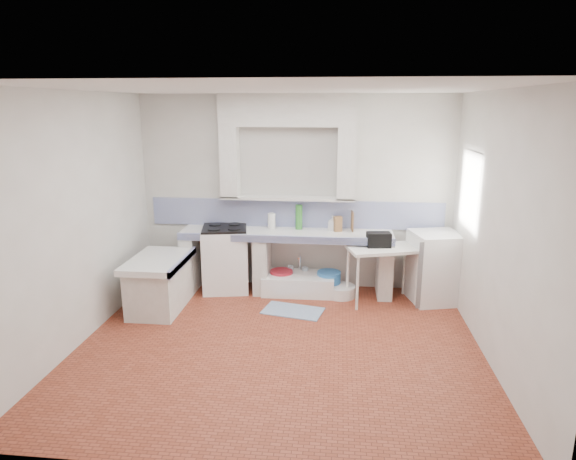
# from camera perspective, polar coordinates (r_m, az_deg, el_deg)

# --- Properties ---
(floor) EXTENTS (4.50, 4.50, 0.00)m
(floor) POSITION_cam_1_polar(r_m,az_deg,el_deg) (5.73, -1.08, -13.23)
(floor) COLOR brown
(floor) RESTS_ON ground
(ceiling) EXTENTS (4.50, 4.50, 0.00)m
(ceiling) POSITION_cam_1_polar(r_m,az_deg,el_deg) (5.09, -1.23, 16.02)
(ceiling) COLOR silver
(ceiling) RESTS_ON ground
(wall_back) EXTENTS (4.50, 0.00, 4.50)m
(wall_back) POSITION_cam_1_polar(r_m,az_deg,el_deg) (7.18, 0.84, 4.27)
(wall_back) COLOR silver
(wall_back) RESTS_ON ground
(wall_front) EXTENTS (4.50, 0.00, 4.50)m
(wall_front) POSITION_cam_1_polar(r_m,az_deg,el_deg) (3.35, -5.44, -7.58)
(wall_front) COLOR silver
(wall_front) RESTS_ON ground
(wall_left) EXTENTS (0.00, 4.50, 4.50)m
(wall_left) POSITION_cam_1_polar(r_m,az_deg,el_deg) (5.94, -23.22, 1.01)
(wall_left) COLOR silver
(wall_left) RESTS_ON ground
(wall_right) EXTENTS (0.00, 4.50, 4.50)m
(wall_right) POSITION_cam_1_polar(r_m,az_deg,el_deg) (5.44, 23.09, -0.12)
(wall_right) COLOR silver
(wall_right) RESTS_ON ground
(alcove_mass) EXTENTS (1.90, 0.25, 0.45)m
(alcove_mass) POSITION_cam_1_polar(r_m,az_deg,el_deg) (6.96, -0.07, 13.69)
(alcove_mass) COLOR silver
(alcove_mass) RESTS_ON ground
(window_frame) EXTENTS (0.35, 0.86, 1.06)m
(window_frame) POSITION_cam_1_polar(r_m,az_deg,el_deg) (6.58, 21.77, 4.11)
(window_frame) COLOR #382212
(window_frame) RESTS_ON ground
(lace_valance) EXTENTS (0.01, 0.84, 0.24)m
(lace_valance) POSITION_cam_1_polar(r_m,az_deg,el_deg) (6.49, 20.83, 7.47)
(lace_valance) COLOR white
(lace_valance) RESTS_ON ground
(counter_slab) EXTENTS (3.00, 0.60, 0.08)m
(counter_slab) POSITION_cam_1_polar(r_m,az_deg,el_deg) (7.01, -0.21, -0.48)
(counter_slab) COLOR white
(counter_slab) RESTS_ON ground
(counter_lip) EXTENTS (3.00, 0.04, 0.10)m
(counter_lip) POSITION_cam_1_polar(r_m,az_deg,el_deg) (6.74, -0.47, -1.08)
(counter_lip) COLOR navy
(counter_lip) RESTS_ON ground
(counter_pier_left) EXTENTS (0.20, 0.55, 0.82)m
(counter_pier_left) POSITION_cam_1_polar(r_m,az_deg,el_deg) (7.42, -11.05, -3.55)
(counter_pier_left) COLOR silver
(counter_pier_left) RESTS_ON ground
(counter_pier_mid) EXTENTS (0.20, 0.55, 0.82)m
(counter_pier_mid) POSITION_cam_1_polar(r_m,az_deg,el_deg) (7.18, -2.99, -3.88)
(counter_pier_mid) COLOR silver
(counter_pier_mid) RESTS_ON ground
(counter_pier_right) EXTENTS (0.20, 0.55, 0.82)m
(counter_pier_right) POSITION_cam_1_polar(r_m,az_deg,el_deg) (7.13, 11.07, -4.27)
(counter_pier_right) COLOR silver
(counter_pier_right) RESTS_ON ground
(peninsula_top) EXTENTS (0.70, 1.10, 0.08)m
(peninsula_top) POSITION_cam_1_polar(r_m,az_deg,el_deg) (6.69, -14.77, -3.49)
(peninsula_top) COLOR white
(peninsula_top) RESTS_ON ground
(peninsula_base) EXTENTS (0.60, 1.00, 0.62)m
(peninsula_base) POSITION_cam_1_polar(r_m,az_deg,el_deg) (6.80, -14.58, -6.31)
(peninsula_base) COLOR silver
(peninsula_base) RESTS_ON ground
(peninsula_lip) EXTENTS (0.04, 1.10, 0.10)m
(peninsula_lip) POSITION_cam_1_polar(r_m,az_deg,el_deg) (6.58, -12.07, -3.62)
(peninsula_lip) COLOR navy
(peninsula_lip) RESTS_ON ground
(backsplash) EXTENTS (4.27, 0.03, 0.40)m
(backsplash) POSITION_cam_1_polar(r_m,az_deg,el_deg) (7.22, 0.82, 1.91)
(backsplash) COLOR navy
(backsplash) RESTS_ON ground
(stove) EXTENTS (0.75, 0.73, 0.91)m
(stove) POSITION_cam_1_polar(r_m,az_deg,el_deg) (7.26, -7.23, -3.40)
(stove) COLOR white
(stove) RESTS_ON ground
(sink) EXTENTS (1.03, 0.56, 0.25)m
(sink) POSITION_cam_1_polar(r_m,az_deg,el_deg) (7.19, 1.21, -6.29)
(sink) COLOR white
(sink) RESTS_ON ground
(side_table) EXTENTS (1.05, 0.77, 0.04)m
(side_table) POSITION_cam_1_polar(r_m,az_deg,el_deg) (6.89, 10.78, -5.09)
(side_table) COLOR white
(side_table) RESTS_ON ground
(fridge) EXTENTS (0.76, 0.76, 0.97)m
(fridge) POSITION_cam_1_polar(r_m,az_deg,el_deg) (7.07, 16.60, -4.14)
(fridge) COLOR white
(fridge) RESTS_ON ground
(bucket_red) EXTENTS (0.41, 0.41, 0.31)m
(bucket_red) POSITION_cam_1_polar(r_m,az_deg,el_deg) (7.23, -0.76, -5.88)
(bucket_red) COLOR #B61C2C
(bucket_red) RESTS_ON ground
(bucket_orange) EXTENTS (0.33, 0.33, 0.24)m
(bucket_orange) POSITION_cam_1_polar(r_m,az_deg,el_deg) (7.20, 0.95, -6.29)
(bucket_orange) COLOR #ED4D30
(bucket_orange) RESTS_ON ground
(bucket_blue) EXTENTS (0.41, 0.41, 0.32)m
(bucket_blue) POSITION_cam_1_polar(r_m,az_deg,el_deg) (7.18, 4.73, -6.05)
(bucket_blue) COLOR #2F77C5
(bucket_blue) RESTS_ON ground
(basin_white) EXTENTS (0.49, 0.49, 0.16)m
(basin_white) POSITION_cam_1_polar(r_m,az_deg,el_deg) (7.09, 6.12, -7.03)
(basin_white) COLOR white
(basin_white) RESTS_ON ground
(water_bottle_a) EXTENTS (0.11, 0.11, 0.34)m
(water_bottle_a) POSITION_cam_1_polar(r_m,az_deg,el_deg) (7.35, 0.29, -5.42)
(water_bottle_a) COLOR silver
(water_bottle_a) RESTS_ON ground
(water_bottle_b) EXTENTS (0.10, 0.10, 0.33)m
(water_bottle_b) POSITION_cam_1_polar(r_m,az_deg,el_deg) (7.34, 1.99, -5.52)
(water_bottle_b) COLOR silver
(water_bottle_b) RESTS_ON ground
(black_bag) EXTENTS (0.34, 0.22, 0.20)m
(black_bag) POSITION_cam_1_polar(r_m,az_deg,el_deg) (6.76, 10.43, -1.11)
(black_bag) COLOR black
(black_bag) RESTS_ON side_table
(green_bottle_a) EXTENTS (0.10, 0.10, 0.36)m
(green_bottle_a) POSITION_cam_1_polar(r_m,az_deg,el_deg) (7.09, 1.36, 1.49)
(green_bottle_a) COLOR #317F2E
(green_bottle_a) RESTS_ON counter_slab
(green_bottle_b) EXTENTS (0.09, 0.09, 0.36)m
(green_bottle_b) POSITION_cam_1_polar(r_m,az_deg,el_deg) (7.09, 1.18, 1.50)
(green_bottle_b) COLOR #317F2E
(green_bottle_b) RESTS_ON counter_slab
(knife_block) EXTENTS (0.13, 0.12, 0.22)m
(knife_block) POSITION_cam_1_polar(r_m,az_deg,el_deg) (7.02, 5.77, 0.71)
(knife_block) COLOR brown
(knife_block) RESTS_ON counter_slab
(cutting_board) EXTENTS (0.04, 0.20, 0.28)m
(cutting_board) POSITION_cam_1_polar(r_m,az_deg,el_deg) (7.08, 7.42, 1.02)
(cutting_board) COLOR brown
(cutting_board) RESTS_ON counter_slab
(paper_towel) EXTENTS (0.15, 0.15, 0.23)m
(paper_towel) POSITION_cam_1_polar(r_m,az_deg,el_deg) (7.15, -1.91, 1.05)
(paper_towel) COLOR white
(paper_towel) RESTS_ON counter_slab
(soap_bottle) EXTENTS (0.12, 0.13, 0.21)m
(soap_bottle) POSITION_cam_1_polar(r_m,az_deg,el_deg) (7.08, 5.15, 0.83)
(soap_bottle) COLOR white
(soap_bottle) RESTS_ON counter_slab
(rug) EXTENTS (0.85, 0.60, 0.01)m
(rug) POSITION_cam_1_polar(r_m,az_deg,el_deg) (6.60, 0.57, -9.31)
(rug) COLOR #3C6097
(rug) RESTS_ON ground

